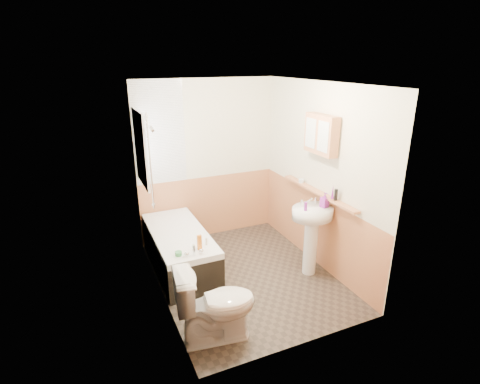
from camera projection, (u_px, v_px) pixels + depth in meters
name	position (u px, v px, depth m)	size (l,w,h in m)	color
floor	(245.00, 276.00, 5.05)	(2.80, 2.80, 0.00)	#2F2721
ceiling	(245.00, 83.00, 4.20)	(2.80, 2.80, 0.00)	white
wall_back	(207.00, 161.00, 5.84)	(2.20, 0.02, 2.50)	beige
wall_front	(309.00, 234.00, 3.41)	(2.20, 0.02, 2.50)	beige
wall_left	(155.00, 201.00, 4.20)	(0.02, 2.80, 2.50)	beige
wall_right	(320.00, 177.00, 5.05)	(0.02, 2.80, 2.50)	beige
wainscot_right	(314.00, 228.00, 5.29)	(0.01, 2.80, 1.00)	tan
wainscot_front	(303.00, 302.00, 3.68)	(2.20, 0.01, 1.00)	tan
wainscot_back	(209.00, 206.00, 6.07)	(2.20, 0.01, 1.00)	tan
tile_cladding_left	(157.00, 201.00, 4.21)	(0.01, 2.80, 2.50)	white
tile_return_back	(159.00, 133.00, 5.37)	(0.75, 0.01, 1.50)	white
window	(141.00, 148.00, 4.90)	(0.03, 0.79, 0.99)	white
bathtub	(180.00, 249.00, 5.15)	(0.70, 1.61, 0.69)	black
shower_riser	(150.00, 154.00, 4.48)	(0.10, 0.08, 1.20)	silver
toilet	(216.00, 305.00, 3.80)	(0.46, 0.82, 0.81)	white
sink	(312.00, 227.00, 4.90)	(0.56, 0.45, 1.07)	white
pine_shelf	(318.00, 192.00, 5.01)	(0.10, 1.57, 0.03)	tan
medicine_cabinet	(321.00, 134.00, 4.72)	(0.14, 0.55, 0.50)	tan
foam_can	(336.00, 195.00, 4.66)	(0.04, 0.04, 0.15)	black
green_bottle	(333.00, 192.00, 4.71)	(0.04, 0.04, 0.19)	purple
black_jar	(301.00, 181.00, 5.35)	(0.08, 0.08, 0.05)	silver
soap_bottle	(324.00, 204.00, 4.80)	(0.09, 0.20, 0.09)	purple
clear_bottle	(306.00, 206.00, 4.69)	(0.04, 0.04, 0.11)	purple
blue_gel	(199.00, 242.00, 4.56)	(0.05, 0.03, 0.19)	orange
cream_jar	(178.00, 254.00, 4.44)	(0.08, 0.08, 0.05)	#388447
orange_bottle	(207.00, 241.00, 4.70)	(0.03, 0.03, 0.09)	silver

